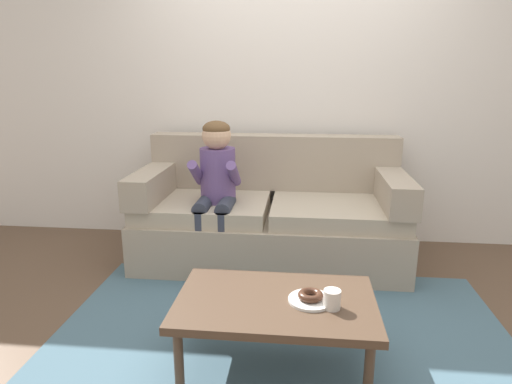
# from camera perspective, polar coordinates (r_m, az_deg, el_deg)

# --- Properties ---
(ground) EXTENTS (10.00, 10.00, 0.00)m
(ground) POSITION_cam_1_polar(r_m,az_deg,el_deg) (2.81, 3.54, -15.45)
(ground) COLOR brown
(wall_back) EXTENTS (8.00, 0.10, 2.80)m
(wall_back) POSITION_cam_1_polar(r_m,az_deg,el_deg) (3.83, 4.88, 14.59)
(wall_back) COLOR silver
(wall_back) RESTS_ON ground
(area_rug) EXTENTS (2.55, 1.69, 0.01)m
(area_rug) POSITION_cam_1_polar(r_m,az_deg,el_deg) (2.60, 3.27, -18.13)
(area_rug) COLOR #476675
(area_rug) RESTS_ON ground
(couch) EXTENTS (2.01, 0.90, 0.94)m
(couch) POSITION_cam_1_polar(r_m,az_deg,el_deg) (3.45, 1.89, -3.24)
(couch) COLOR tan
(couch) RESTS_ON ground
(coffee_table) EXTENTS (0.95, 0.60, 0.39)m
(coffee_table) POSITION_cam_1_polar(r_m,az_deg,el_deg) (2.19, 2.54, -14.56)
(coffee_table) COLOR #4C3828
(coffee_table) RESTS_ON ground
(person_child) EXTENTS (0.34, 0.58, 1.10)m
(person_child) POSITION_cam_1_polar(r_m,az_deg,el_deg) (3.22, -5.18, 1.39)
(person_child) COLOR #664C84
(person_child) RESTS_ON ground
(plate) EXTENTS (0.21, 0.21, 0.01)m
(plate) POSITION_cam_1_polar(r_m,az_deg,el_deg) (2.16, 7.03, -13.65)
(plate) COLOR white
(plate) RESTS_ON coffee_table
(donut) EXTENTS (0.13, 0.13, 0.04)m
(donut) POSITION_cam_1_polar(r_m,az_deg,el_deg) (2.15, 7.05, -13.07)
(donut) COLOR #422619
(donut) RESTS_ON plate
(mug) EXTENTS (0.08, 0.08, 0.09)m
(mug) POSITION_cam_1_polar(r_m,az_deg,el_deg) (2.10, 9.78, -13.47)
(mug) COLOR silver
(mug) RESTS_ON coffee_table
(toy_controller) EXTENTS (0.23, 0.09, 0.05)m
(toy_controller) POSITION_cam_1_polar(r_m,az_deg,el_deg) (2.78, 10.00, -15.43)
(toy_controller) COLOR red
(toy_controller) RESTS_ON ground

